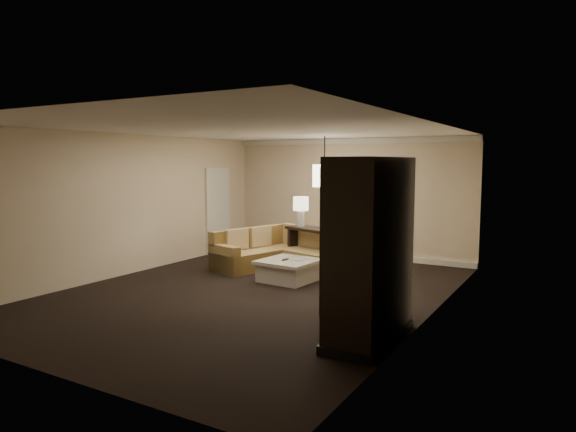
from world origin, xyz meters
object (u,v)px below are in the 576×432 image
Objects in this scene: coffee_table at (289,270)px; sectional_sofa at (294,253)px; armoire at (369,254)px; person at (340,214)px; console_table at (328,246)px; drink_table at (372,288)px.

sectional_sofa is at bearing 114.60° from coffee_table.
sectional_sofa is 1.10m from coffee_table.
armoire is 6.61m from person.
armoire reaches higher than console_table.
console_table is 3.05m from drink_table.
armoire is at bearing -32.68° from sectional_sofa.
person is at bearing 127.65° from console_table.
sectional_sofa is at bearing 80.88° from person.
drink_table is at bearing 108.17° from person.
drink_table is at bearing -28.73° from coffee_table.
drink_table is at bearing -32.37° from console_table.
armoire is at bearing 106.20° from person.
console_table reaches higher than coffee_table.
console_table is at bearing 128.21° from drink_table.
sectional_sofa reaches higher than coffee_table.
console_table is (0.21, 1.25, 0.29)m from coffee_table.
person is (-2.65, 4.71, 0.57)m from drink_table.
sectional_sofa is 3.34m from drink_table.
sectional_sofa is 1.48× the size of console_table.
armoire is 1.23× the size of person.
console_table is 2.47m from person.
person is (-0.76, 2.31, 0.43)m from console_table.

